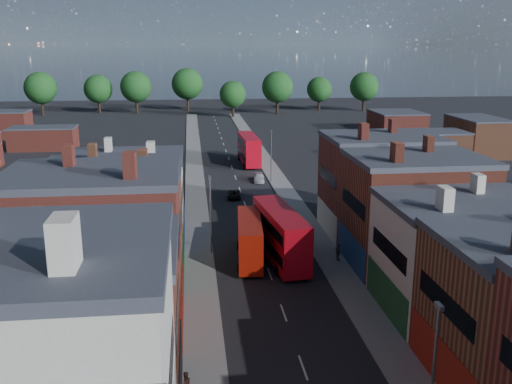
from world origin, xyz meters
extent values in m
cube|color=gray|center=(-6.50, 50.00, 0.06)|extent=(3.00, 200.00, 0.12)
cube|color=gray|center=(6.50, 50.00, 0.06)|extent=(3.00, 200.00, 0.12)
cube|color=brown|center=(-14.00, 0.00, 6.67)|extent=(12.00, 80.00, 13.35)
cylinder|color=slate|center=(5.20, 0.00, 4.00)|extent=(0.16, 0.16, 8.00)
cube|color=slate|center=(5.20, 0.00, 8.00)|extent=(0.25, 0.70, 0.25)
cylinder|color=slate|center=(-5.20, 30.00, 4.00)|extent=(0.16, 0.16, 8.00)
cube|color=slate|center=(-5.20, 30.00, 8.00)|extent=(0.25, 0.70, 0.25)
cylinder|color=slate|center=(5.20, 60.00, 4.00)|extent=(0.16, 0.16, 8.00)
cube|color=slate|center=(5.20, 60.00, 8.00)|extent=(0.25, 0.70, 0.25)
cube|color=#AA1809|center=(-1.50, 27.64, 2.28)|extent=(2.98, 9.98, 3.93)
cube|color=black|center=(-1.50, 27.64, 1.52)|extent=(2.98, 9.20, 0.80)
cube|color=black|center=(-1.50, 27.64, 3.22)|extent=(2.98, 9.20, 0.80)
cylinder|color=black|center=(-2.86, 24.59, 0.45)|extent=(0.34, 0.91, 0.89)
cylinder|color=black|center=(-0.63, 24.41, 0.45)|extent=(0.34, 0.91, 0.89)
cylinder|color=black|center=(-2.37, 30.86, 0.45)|extent=(0.34, 0.91, 0.89)
cylinder|color=black|center=(-0.14, 30.69, 0.45)|extent=(0.34, 0.91, 0.89)
cube|color=red|center=(1.50, 27.32, 2.77)|extent=(4.14, 12.18, 4.77)
cube|color=black|center=(1.50, 27.32, 1.84)|extent=(4.08, 11.23, 0.98)
cube|color=black|center=(1.50, 27.32, 3.91)|extent=(4.08, 11.23, 0.98)
cylinder|color=black|center=(0.62, 23.36, 0.54)|extent=(0.45, 1.12, 1.08)
cylinder|color=black|center=(3.31, 23.69, 0.54)|extent=(0.45, 1.12, 1.08)
cylinder|color=black|center=(-0.31, 30.94, 0.54)|extent=(0.45, 1.12, 1.08)
cylinder|color=black|center=(2.38, 31.27, 0.54)|extent=(0.45, 1.12, 1.08)
cube|color=red|center=(3.27, 74.44, 2.75)|extent=(3.12, 11.93, 4.74)
cube|color=black|center=(3.27, 74.44, 1.83)|extent=(3.15, 10.99, 0.97)
cube|color=black|center=(3.27, 74.44, 3.88)|extent=(3.15, 10.99, 0.97)
cylinder|color=black|center=(2.06, 70.61, 0.54)|extent=(0.36, 1.09, 1.08)
cylinder|color=black|center=(4.75, 70.70, 0.54)|extent=(0.36, 1.09, 1.08)
cylinder|color=black|center=(1.79, 78.18, 0.54)|extent=(0.36, 1.09, 1.08)
cylinder|color=black|center=(4.48, 78.28, 0.54)|extent=(0.36, 1.09, 1.08)
imported|color=black|center=(-1.20, 51.32, 0.53)|extent=(2.05, 3.96, 1.07)
imported|color=silver|center=(3.45, 60.80, 0.57)|extent=(2.00, 4.09, 1.14)
imported|color=#41201A|center=(-7.70, 5.53, 0.93)|extent=(0.88, 0.64, 1.63)
imported|color=#4F4944|center=(7.12, 26.39, 0.97)|extent=(0.67, 1.08, 1.70)
camera|label=1|loc=(-6.95, -24.99, 20.73)|focal=40.00mm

